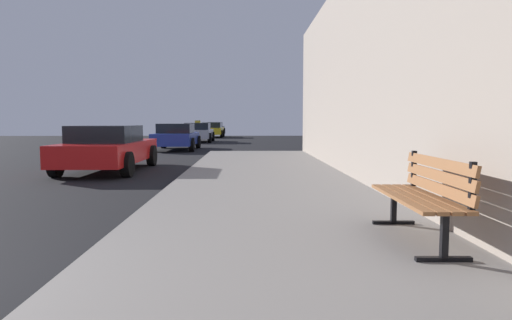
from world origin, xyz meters
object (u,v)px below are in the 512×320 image
bench (425,192)px  car_silver (198,132)px  car_blue (177,137)px  car_black (215,128)px  car_red (108,148)px  car_yellow (212,130)px

bench → car_silver: 26.01m
car_blue → car_silver: car_silver is taller
bench → car_black: 44.39m
bench → car_red: car_red is taller
car_red → car_blue: bearing=87.2°
car_red → car_yellow: (0.86, 26.22, -0.00)m
bench → car_silver: size_ratio=0.41×
car_silver → car_yellow: size_ratio=0.90×
bench → car_yellow: car_yellow is taller
car_silver → car_red: bearing=-91.9°
car_silver → car_black: (-0.17, 18.57, 0.00)m
car_black → bench: bearing=-83.1°
bench → car_red: bearing=126.6°
car_silver → car_yellow: 8.69m
bench → car_yellow: size_ratio=0.38×
car_red → car_silver: bearing=88.1°
car_red → car_silver: (0.57, 17.53, -0.00)m
car_yellow → car_red: bearing=-91.9°
bench → car_black: (-5.31, 44.07, -0.02)m
bench → car_red: size_ratio=0.38×
car_yellow → bench: bearing=-81.9°
car_blue → car_yellow: same height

